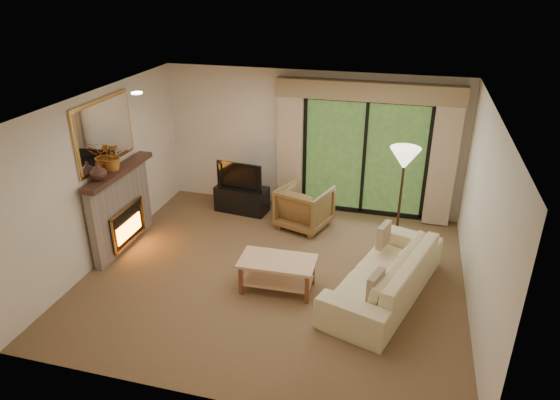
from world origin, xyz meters
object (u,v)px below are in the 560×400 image
(sofa, at_px, (384,273))
(coffee_table, at_px, (278,274))
(armchair, at_px, (305,207))
(media_console, at_px, (242,199))

(sofa, bearing_deg, coffee_table, -62.72)
(coffee_table, bearing_deg, sofa, 8.07)
(armchair, bearing_deg, coffee_table, 108.81)
(media_console, xyz_separation_m, coffee_table, (1.32, -2.30, -0.00))
(media_console, height_order, sofa, sofa)
(media_console, relative_size, armchair, 1.16)
(armchair, xyz_separation_m, sofa, (1.51, -1.73, -0.03))
(media_console, height_order, coffee_table, media_console)
(sofa, height_order, coffee_table, sofa)
(sofa, distance_m, coffee_table, 1.49)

